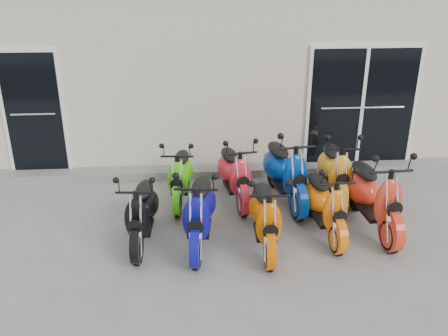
{
  "coord_description": "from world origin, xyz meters",
  "views": [
    {
      "loc": [
        -0.47,
        -6.34,
        3.78
      ],
      "look_at": [
        0.0,
        0.6,
        0.75
      ],
      "focal_mm": 40.0,
      "sensor_mm": 36.0,
      "label": 1
    }
  ],
  "objects_px": {
    "scooter_back_yellow": "(335,163)",
    "scooter_back_green": "(180,169)",
    "scooter_back_blue": "(286,163)",
    "scooter_front_orange_b": "(326,196)",
    "scooter_front_red": "(375,187)",
    "scooter_front_black": "(141,205)",
    "scooter_front_blue": "(199,203)",
    "scooter_back_red": "(234,166)",
    "scooter_front_orange_a": "(266,208)"
  },
  "relations": [
    {
      "from": "scooter_front_red",
      "to": "scooter_front_blue",
      "type": "bearing_deg",
      "value": -178.4
    },
    {
      "from": "scooter_back_green",
      "to": "scooter_back_yellow",
      "type": "bearing_deg",
      "value": 3.04
    },
    {
      "from": "scooter_front_orange_b",
      "to": "scooter_front_blue",
      "type": "bearing_deg",
      "value": -179.26
    },
    {
      "from": "scooter_front_black",
      "to": "scooter_front_orange_a",
      "type": "height_order",
      "value": "scooter_front_orange_a"
    },
    {
      "from": "scooter_front_blue",
      "to": "scooter_front_orange_a",
      "type": "distance_m",
      "value": 0.9
    },
    {
      "from": "scooter_back_yellow",
      "to": "scooter_back_red",
      "type": "bearing_deg",
      "value": -176.92
    },
    {
      "from": "scooter_front_blue",
      "to": "scooter_back_yellow",
      "type": "height_order",
      "value": "scooter_front_blue"
    },
    {
      "from": "scooter_back_green",
      "to": "scooter_back_red",
      "type": "bearing_deg",
      "value": 2.32
    },
    {
      "from": "scooter_front_blue",
      "to": "scooter_back_red",
      "type": "height_order",
      "value": "scooter_front_blue"
    },
    {
      "from": "scooter_back_yellow",
      "to": "scooter_back_blue",
      "type": "bearing_deg",
      "value": -170.75
    },
    {
      "from": "scooter_back_red",
      "to": "scooter_back_blue",
      "type": "bearing_deg",
      "value": -16.29
    },
    {
      "from": "scooter_back_red",
      "to": "scooter_front_blue",
      "type": "bearing_deg",
      "value": -123.04
    },
    {
      "from": "scooter_back_green",
      "to": "scooter_front_orange_b",
      "type": "bearing_deg",
      "value": -24.7
    },
    {
      "from": "scooter_front_orange_b",
      "to": "scooter_back_green",
      "type": "height_order",
      "value": "scooter_front_orange_b"
    },
    {
      "from": "scooter_back_red",
      "to": "scooter_back_blue",
      "type": "distance_m",
      "value": 0.82
    },
    {
      "from": "scooter_front_black",
      "to": "scooter_back_red",
      "type": "xyz_separation_m",
      "value": [
        1.38,
        1.19,
        0.01
      ]
    },
    {
      "from": "scooter_front_black",
      "to": "scooter_back_green",
      "type": "relative_size",
      "value": 1.03
    },
    {
      "from": "scooter_front_black",
      "to": "scooter_front_red",
      "type": "height_order",
      "value": "scooter_front_red"
    },
    {
      "from": "scooter_front_red",
      "to": "scooter_back_yellow",
      "type": "bearing_deg",
      "value": 102.22
    },
    {
      "from": "scooter_front_red",
      "to": "scooter_back_green",
      "type": "bearing_deg",
      "value": 154.7
    },
    {
      "from": "scooter_back_red",
      "to": "scooter_front_red",
      "type": "bearing_deg",
      "value": -36.99
    },
    {
      "from": "scooter_front_black",
      "to": "scooter_front_orange_b",
      "type": "xyz_separation_m",
      "value": [
        2.58,
        0.06,
        0.01
      ]
    },
    {
      "from": "scooter_front_blue",
      "to": "scooter_back_green",
      "type": "distance_m",
      "value": 1.37
    },
    {
      "from": "scooter_front_blue",
      "to": "scooter_back_red",
      "type": "distance_m",
      "value": 1.43
    },
    {
      "from": "scooter_front_blue",
      "to": "scooter_front_orange_a",
      "type": "bearing_deg",
      "value": -2.43
    },
    {
      "from": "scooter_back_blue",
      "to": "scooter_back_yellow",
      "type": "distance_m",
      "value": 0.83
    },
    {
      "from": "scooter_back_green",
      "to": "scooter_front_blue",
      "type": "bearing_deg",
      "value": -73.34
    },
    {
      "from": "scooter_front_orange_b",
      "to": "scooter_front_red",
      "type": "bearing_deg",
      "value": 2.66
    },
    {
      "from": "scooter_back_green",
      "to": "scooter_front_black",
      "type": "bearing_deg",
      "value": -107.75
    },
    {
      "from": "scooter_front_blue",
      "to": "scooter_back_blue",
      "type": "distance_m",
      "value": 1.84
    },
    {
      "from": "scooter_front_blue",
      "to": "scooter_front_orange_b",
      "type": "xyz_separation_m",
      "value": [
        1.79,
        0.16,
        -0.04
      ]
    },
    {
      "from": "scooter_front_orange_b",
      "to": "scooter_front_red",
      "type": "height_order",
      "value": "scooter_front_red"
    },
    {
      "from": "scooter_back_yellow",
      "to": "scooter_back_green",
      "type": "bearing_deg",
      "value": -177.3
    },
    {
      "from": "scooter_back_green",
      "to": "scooter_back_blue",
      "type": "distance_m",
      "value": 1.69
    },
    {
      "from": "scooter_front_orange_a",
      "to": "scooter_front_orange_b",
      "type": "xyz_separation_m",
      "value": [
        0.9,
        0.3,
        0.0
      ]
    },
    {
      "from": "scooter_back_yellow",
      "to": "scooter_front_red",
      "type": "bearing_deg",
      "value": -69.09
    },
    {
      "from": "scooter_front_orange_a",
      "to": "scooter_back_red",
      "type": "bearing_deg",
      "value": 103.49
    },
    {
      "from": "scooter_back_yellow",
      "to": "scooter_front_black",
      "type": "bearing_deg",
      "value": -154.56
    },
    {
      "from": "scooter_back_green",
      "to": "scooter_front_red",
      "type": "bearing_deg",
      "value": -16.27
    },
    {
      "from": "scooter_front_blue",
      "to": "scooter_back_green",
      "type": "height_order",
      "value": "scooter_front_blue"
    },
    {
      "from": "scooter_front_black",
      "to": "scooter_back_blue",
      "type": "distance_m",
      "value": 2.45
    },
    {
      "from": "scooter_front_orange_b",
      "to": "scooter_back_red",
      "type": "distance_m",
      "value": 1.65
    },
    {
      "from": "scooter_front_orange_a",
      "to": "scooter_back_blue",
      "type": "distance_m",
      "value": 1.42
    },
    {
      "from": "scooter_front_orange_a",
      "to": "scooter_front_red",
      "type": "relative_size",
      "value": 0.88
    },
    {
      "from": "scooter_front_black",
      "to": "scooter_back_green",
      "type": "xyz_separation_m",
      "value": [
        0.51,
        1.23,
        -0.02
      ]
    },
    {
      "from": "scooter_front_black",
      "to": "scooter_front_red",
      "type": "relative_size",
      "value": 0.86
    },
    {
      "from": "scooter_back_green",
      "to": "scooter_back_yellow",
      "type": "relative_size",
      "value": 0.91
    },
    {
      "from": "scooter_back_red",
      "to": "scooter_front_orange_a",
      "type": "bearing_deg",
      "value": -86.78
    },
    {
      "from": "scooter_front_orange_a",
      "to": "scooter_front_orange_b",
      "type": "relative_size",
      "value": 1.0
    },
    {
      "from": "scooter_front_orange_b",
      "to": "scooter_back_blue",
      "type": "xyz_separation_m",
      "value": [
        -0.39,
        1.03,
        0.09
      ]
    }
  ]
}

